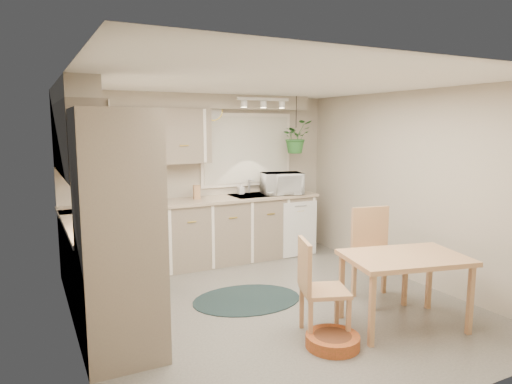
# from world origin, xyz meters

# --- Properties ---
(floor) EXTENTS (4.20, 4.20, 0.00)m
(floor) POSITION_xyz_m (0.00, 0.00, 0.00)
(floor) COLOR slate
(floor) RESTS_ON ground
(ceiling) EXTENTS (4.20, 4.20, 0.00)m
(ceiling) POSITION_xyz_m (0.00, 0.00, 2.40)
(ceiling) COLOR white
(ceiling) RESTS_ON wall_back
(wall_back) EXTENTS (4.00, 0.04, 2.40)m
(wall_back) POSITION_xyz_m (0.00, 2.10, 1.20)
(wall_back) COLOR #AFA491
(wall_back) RESTS_ON floor
(wall_front) EXTENTS (4.00, 0.04, 2.40)m
(wall_front) POSITION_xyz_m (0.00, -2.10, 1.20)
(wall_front) COLOR #AFA491
(wall_front) RESTS_ON floor
(wall_left) EXTENTS (0.04, 4.20, 2.40)m
(wall_left) POSITION_xyz_m (-2.00, 0.00, 1.20)
(wall_left) COLOR #AFA491
(wall_left) RESTS_ON floor
(wall_right) EXTENTS (0.04, 4.20, 2.40)m
(wall_right) POSITION_xyz_m (2.00, 0.00, 1.20)
(wall_right) COLOR #AFA491
(wall_right) RESTS_ON floor
(base_cab_left) EXTENTS (0.60, 1.85, 0.90)m
(base_cab_left) POSITION_xyz_m (-1.70, 0.88, 0.45)
(base_cab_left) COLOR gray
(base_cab_left) RESTS_ON floor
(base_cab_back) EXTENTS (3.60, 0.60, 0.90)m
(base_cab_back) POSITION_xyz_m (-0.20, 1.80, 0.45)
(base_cab_back) COLOR gray
(base_cab_back) RESTS_ON floor
(counter_left) EXTENTS (0.64, 1.89, 0.04)m
(counter_left) POSITION_xyz_m (-1.69, 0.88, 0.92)
(counter_left) COLOR tan
(counter_left) RESTS_ON base_cab_left
(counter_back) EXTENTS (3.64, 0.64, 0.04)m
(counter_back) POSITION_xyz_m (-0.20, 1.79, 0.92)
(counter_back) COLOR tan
(counter_back) RESTS_ON base_cab_back
(oven_stack) EXTENTS (0.65, 0.65, 2.10)m
(oven_stack) POSITION_xyz_m (-1.68, -0.38, 1.05)
(oven_stack) COLOR gray
(oven_stack) RESTS_ON floor
(wall_oven_face) EXTENTS (0.02, 0.56, 0.58)m
(wall_oven_face) POSITION_xyz_m (-1.35, -0.38, 1.05)
(wall_oven_face) COLOR silver
(wall_oven_face) RESTS_ON oven_stack
(upper_cab_left) EXTENTS (0.35, 2.00, 0.75)m
(upper_cab_left) POSITION_xyz_m (-1.82, 1.00, 1.83)
(upper_cab_left) COLOR gray
(upper_cab_left) RESTS_ON wall_left
(upper_cab_back) EXTENTS (2.00, 0.35, 0.75)m
(upper_cab_back) POSITION_xyz_m (-1.00, 1.93, 1.83)
(upper_cab_back) COLOR gray
(upper_cab_back) RESTS_ON wall_back
(soffit_left) EXTENTS (0.30, 2.00, 0.20)m
(soffit_left) POSITION_xyz_m (-1.85, 1.00, 2.30)
(soffit_left) COLOR #AFA491
(soffit_left) RESTS_ON wall_left
(soffit_back) EXTENTS (3.60, 0.30, 0.20)m
(soffit_back) POSITION_xyz_m (-0.20, 1.95, 2.30)
(soffit_back) COLOR #AFA491
(soffit_back) RESTS_ON wall_back
(cooktop) EXTENTS (0.52, 0.58, 0.02)m
(cooktop) POSITION_xyz_m (-1.68, 0.30, 0.94)
(cooktop) COLOR silver
(cooktop) RESTS_ON counter_left
(range_hood) EXTENTS (0.40, 0.60, 0.14)m
(range_hood) POSITION_xyz_m (-1.70, 0.30, 1.40)
(range_hood) COLOR silver
(range_hood) RESTS_ON upper_cab_left
(window_blinds) EXTENTS (1.40, 0.02, 1.00)m
(window_blinds) POSITION_xyz_m (0.70, 2.07, 1.60)
(window_blinds) COLOR white
(window_blinds) RESTS_ON wall_back
(window_frame) EXTENTS (1.50, 0.02, 1.10)m
(window_frame) POSITION_xyz_m (0.70, 2.08, 1.60)
(window_frame) COLOR white
(window_frame) RESTS_ON wall_back
(sink) EXTENTS (0.70, 0.48, 0.10)m
(sink) POSITION_xyz_m (0.70, 1.80, 0.90)
(sink) COLOR #A7AAAF
(sink) RESTS_ON counter_back
(dishwasher_front) EXTENTS (0.58, 0.02, 0.83)m
(dishwasher_front) POSITION_xyz_m (1.30, 1.49, 0.42)
(dishwasher_front) COLOR silver
(dishwasher_front) RESTS_ON base_cab_back
(track_light_bar) EXTENTS (0.80, 0.04, 0.04)m
(track_light_bar) POSITION_xyz_m (0.70, 1.55, 2.33)
(track_light_bar) COLOR silver
(track_light_bar) RESTS_ON ceiling
(wall_clock) EXTENTS (0.30, 0.03, 0.30)m
(wall_clock) POSITION_xyz_m (0.15, 2.07, 2.18)
(wall_clock) COLOR #EACD52
(wall_clock) RESTS_ON wall_back
(dining_table) EXTENTS (1.28, 1.00, 0.72)m
(dining_table) POSITION_xyz_m (0.90, -1.01, 0.36)
(dining_table) COLOR tan
(dining_table) RESTS_ON floor
(chair_left) EXTENTS (0.56, 0.56, 0.93)m
(chair_left) POSITION_xyz_m (0.09, -0.83, 0.46)
(chair_left) COLOR tan
(chair_left) RESTS_ON floor
(chair_back) EXTENTS (0.56, 0.56, 1.04)m
(chair_back) POSITION_xyz_m (1.13, -0.41, 0.52)
(chair_back) COLOR tan
(chair_back) RESTS_ON floor
(braided_rug) EXTENTS (1.35, 1.08, 0.01)m
(braided_rug) POSITION_xyz_m (-0.18, 0.29, 0.01)
(braided_rug) COLOR black
(braided_rug) RESTS_ON floor
(pet_bed) EXTENTS (0.57, 0.57, 0.11)m
(pet_bed) POSITION_xyz_m (0.02, -1.06, 0.06)
(pet_bed) COLOR #C04A26
(pet_bed) RESTS_ON floor
(microwave) EXTENTS (0.65, 0.45, 0.40)m
(microwave) POSITION_xyz_m (1.10, 1.70, 1.14)
(microwave) COLOR silver
(microwave) RESTS_ON counter_back
(soap_bottle) EXTENTS (0.09, 0.18, 0.08)m
(soap_bottle) POSITION_xyz_m (0.53, 1.95, 0.98)
(soap_bottle) COLOR silver
(soap_bottle) RESTS_ON counter_back
(hanging_plant) EXTENTS (0.45, 0.49, 0.39)m
(hanging_plant) POSITION_xyz_m (1.34, 1.70, 1.74)
(hanging_plant) COLOR #2C6A2A
(hanging_plant) RESTS_ON ceiling
(coffee_maker) EXTENTS (0.18, 0.21, 0.29)m
(coffee_maker) POSITION_xyz_m (-1.17, 1.80, 1.08)
(coffee_maker) COLOR black
(coffee_maker) RESTS_ON counter_back
(toaster) EXTENTS (0.32, 0.21, 0.19)m
(toaster) POSITION_xyz_m (-0.81, 1.82, 1.03)
(toaster) COLOR #A7AAAF
(toaster) RESTS_ON counter_back
(knife_block) EXTENTS (0.10, 0.10, 0.20)m
(knife_block) POSITION_xyz_m (-0.20, 1.85, 1.04)
(knife_block) COLOR tan
(knife_block) RESTS_ON counter_back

